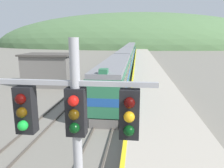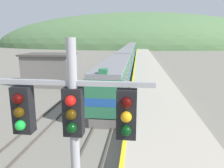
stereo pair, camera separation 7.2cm
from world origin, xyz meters
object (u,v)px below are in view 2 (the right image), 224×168
at_px(express_train_lead_car, 116,77).
at_px(carriage_second, 126,59).
at_px(carriage_fourth, 132,48).
at_px(carriage_third, 130,51).
at_px(signal_mast_main, 74,143).

bearing_deg(express_train_lead_car, carriage_second, 90.00).
height_order(express_train_lead_car, carriage_fourth, express_train_lead_car).
distance_m(express_train_lead_car, carriage_second, 21.92).
xyz_separation_m(carriage_third, carriage_fourth, (0.00, 23.03, 0.00)).
bearing_deg(carriage_fourth, signal_mast_main, -89.20).
xyz_separation_m(express_train_lead_car, carriage_second, (0.00, 21.92, -0.01)).
bearing_deg(carriage_second, signal_mast_main, -88.35).
distance_m(carriage_second, carriage_third, 23.03).
bearing_deg(express_train_lead_car, signal_mast_main, -86.60).
height_order(express_train_lead_car, carriage_second, express_train_lead_car).
bearing_deg(signal_mast_main, carriage_fourth, 90.80).
bearing_deg(carriage_second, express_train_lead_car, -90.00).
bearing_deg(carriage_third, express_train_lead_car, -90.00).
xyz_separation_m(express_train_lead_car, carriage_third, (0.00, 44.96, -0.01)).
xyz_separation_m(carriage_second, signal_mast_main, (1.23, -42.68, 2.42)).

